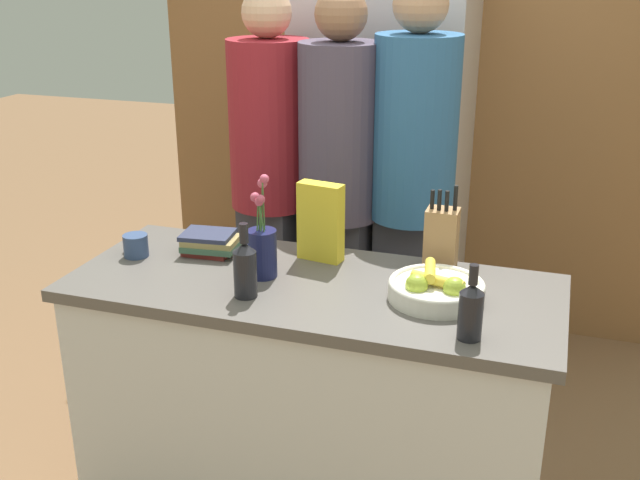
# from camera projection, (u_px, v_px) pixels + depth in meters

# --- Properties ---
(kitchen_island) EXTENTS (1.62, 0.67, 0.88)m
(kitchen_island) POSITION_uv_depth(u_px,v_px,m) (313.00, 398.00, 2.61)
(kitchen_island) COLOR silver
(kitchen_island) RESTS_ON ground_plane
(back_wall_wood) EXTENTS (2.82, 0.12, 2.60)m
(back_wall_wood) POSITION_uv_depth(u_px,v_px,m) (421.00, 79.00, 3.85)
(back_wall_wood) COLOR olive
(back_wall_wood) RESTS_ON ground_plane
(refrigerator) EXTENTS (0.79, 0.62, 1.86)m
(refrigerator) POSITION_uv_depth(u_px,v_px,m) (383.00, 164.00, 3.69)
(refrigerator) COLOR #B7B7BC
(refrigerator) RESTS_ON ground_plane
(fruit_bowl) EXTENTS (0.30, 0.30, 0.10)m
(fruit_bowl) POSITION_uv_depth(u_px,v_px,m) (436.00, 289.00, 2.32)
(fruit_bowl) COLOR silver
(fruit_bowl) RESTS_ON kitchen_island
(knife_block) EXTENTS (0.11, 0.09, 0.30)m
(knife_block) POSITION_uv_depth(u_px,v_px,m) (441.00, 238.00, 2.54)
(knife_block) COLOR #A87A4C
(knife_block) RESTS_ON kitchen_island
(flower_vase) EXTENTS (0.10, 0.10, 0.35)m
(flower_vase) POSITION_uv_depth(u_px,v_px,m) (262.00, 247.00, 2.47)
(flower_vase) COLOR #191E4C
(flower_vase) RESTS_ON kitchen_island
(cereal_box) EXTENTS (0.17, 0.08, 0.28)m
(cereal_box) POSITION_uv_depth(u_px,v_px,m) (321.00, 222.00, 2.60)
(cereal_box) COLOR yellow
(cereal_box) RESTS_ON kitchen_island
(coffee_mug) EXTENTS (0.11, 0.09, 0.08)m
(coffee_mug) POSITION_uv_depth(u_px,v_px,m) (135.00, 245.00, 2.66)
(coffee_mug) COLOR #334770
(coffee_mug) RESTS_ON kitchen_island
(book_stack) EXTENTS (0.21, 0.17, 0.08)m
(book_stack) POSITION_uv_depth(u_px,v_px,m) (210.00, 243.00, 2.69)
(book_stack) COLOR maroon
(book_stack) RESTS_ON kitchen_island
(bottle_oil) EXTENTS (0.07, 0.07, 0.24)m
(bottle_oil) POSITION_uv_depth(u_px,v_px,m) (245.00, 268.00, 2.33)
(bottle_oil) COLOR black
(bottle_oil) RESTS_ON kitchen_island
(bottle_vinegar) EXTENTS (0.07, 0.07, 0.22)m
(bottle_vinegar) POSITION_uv_depth(u_px,v_px,m) (471.00, 310.00, 2.07)
(bottle_vinegar) COLOR black
(bottle_vinegar) RESTS_ON kitchen_island
(person_at_sink) EXTENTS (0.35, 0.35, 1.78)m
(person_at_sink) POSITION_uv_depth(u_px,v_px,m) (271.00, 173.00, 3.27)
(person_at_sink) COLOR #383842
(person_at_sink) RESTS_ON ground_plane
(person_in_blue) EXTENTS (0.34, 0.34, 1.79)m
(person_in_blue) POSITION_uv_depth(u_px,v_px,m) (339.00, 182.00, 3.12)
(person_in_blue) COLOR #383842
(person_in_blue) RESTS_ON ground_plane
(person_in_red_tee) EXTENTS (0.34, 0.34, 1.83)m
(person_in_red_tee) POSITION_uv_depth(u_px,v_px,m) (413.00, 181.00, 3.04)
(person_in_red_tee) COLOR #383842
(person_in_red_tee) RESTS_ON ground_plane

